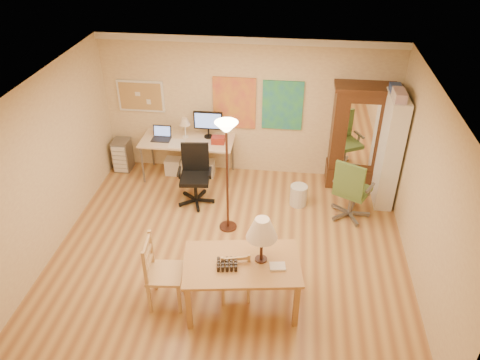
# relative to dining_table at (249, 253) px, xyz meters

# --- Properties ---
(floor) EXTENTS (5.50, 5.50, 0.00)m
(floor) POSITION_rel_dining_table_xyz_m (-0.40, 1.05, -0.90)
(floor) COLOR #955E35
(floor) RESTS_ON ground
(crown_molding) EXTENTS (5.50, 0.08, 0.12)m
(crown_molding) POSITION_rel_dining_table_xyz_m (-0.40, 3.51, 1.74)
(crown_molding) COLOR white
(crown_molding) RESTS_ON floor
(corkboard) EXTENTS (0.90, 0.04, 0.62)m
(corkboard) POSITION_rel_dining_table_xyz_m (-2.45, 3.52, 0.60)
(corkboard) COLOR tan
(corkboard) RESTS_ON floor
(art_panel_left) EXTENTS (0.80, 0.04, 1.00)m
(art_panel_left) POSITION_rel_dining_table_xyz_m (-0.65, 3.52, 0.55)
(art_panel_left) COLOR gold
(art_panel_left) RESTS_ON floor
(art_panel_right) EXTENTS (0.75, 0.04, 0.95)m
(art_panel_right) POSITION_rel_dining_table_xyz_m (0.25, 3.52, 0.55)
(art_panel_right) COLOR teal
(art_panel_right) RESTS_ON floor
(dining_table) EXTENTS (1.64, 1.12, 1.43)m
(dining_table) POSITION_rel_dining_table_xyz_m (0.00, 0.00, 0.00)
(dining_table) COLOR #975B31
(dining_table) RESTS_ON floor
(ladder_chair_back) EXTENTS (0.49, 0.47, 0.87)m
(ladder_chair_back) POSITION_rel_dining_table_xyz_m (-0.20, 0.10, -0.50)
(ladder_chair_back) COLOR tan
(ladder_chair_back) RESTS_ON floor
(ladder_chair_left) EXTENTS (0.51, 0.53, 1.06)m
(ladder_chair_left) POSITION_rel_dining_table_xyz_m (-1.16, -0.09, -0.41)
(ladder_chair_left) COLOR tan
(ladder_chair_left) RESTS_ON floor
(torchiere_lamp) EXTENTS (0.36, 0.36, 1.96)m
(torchiere_lamp) POSITION_rel_dining_table_xyz_m (-0.52, 1.63, 0.67)
(torchiere_lamp) COLOR #44261B
(torchiere_lamp) RESTS_ON floor
(computer_desk) EXTENTS (1.76, 0.77, 1.33)m
(computer_desk) POSITION_rel_dining_table_xyz_m (-1.48, 3.21, -0.42)
(computer_desk) COLOR beige
(computer_desk) RESTS_ON floor
(office_chair_black) EXTENTS (0.68, 0.68, 1.10)m
(office_chair_black) POSITION_rel_dining_table_xyz_m (-1.21, 2.33, -0.61)
(office_chair_black) COLOR black
(office_chair_black) RESTS_ON floor
(office_chair_green) EXTENTS (0.71, 0.71, 1.15)m
(office_chair_green) POSITION_rel_dining_table_xyz_m (1.52, 2.18, -0.60)
(office_chair_green) COLOR slate
(office_chair_green) RESTS_ON floor
(drawer_cart) EXTENTS (0.32, 0.38, 0.64)m
(drawer_cart) POSITION_rel_dining_table_xyz_m (-2.89, 3.27, -0.58)
(drawer_cart) COLOR slate
(drawer_cart) RESTS_ON floor
(armoire) EXTENTS (1.09, 0.52, 2.00)m
(armoire) POSITION_rel_dining_table_xyz_m (1.68, 3.29, -0.03)
(armoire) COLOR #33210D
(armoire) RESTS_ON floor
(bookshelf) EXTENTS (0.30, 0.81, 2.02)m
(bookshelf) POSITION_rel_dining_table_xyz_m (2.15, 2.82, 0.10)
(bookshelf) COLOR white
(bookshelf) RESTS_ON floor
(wastebin) EXTENTS (0.31, 0.31, 0.39)m
(wastebin) POSITION_rel_dining_table_xyz_m (0.64, 2.45, -0.71)
(wastebin) COLOR silver
(wastebin) RESTS_ON floor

